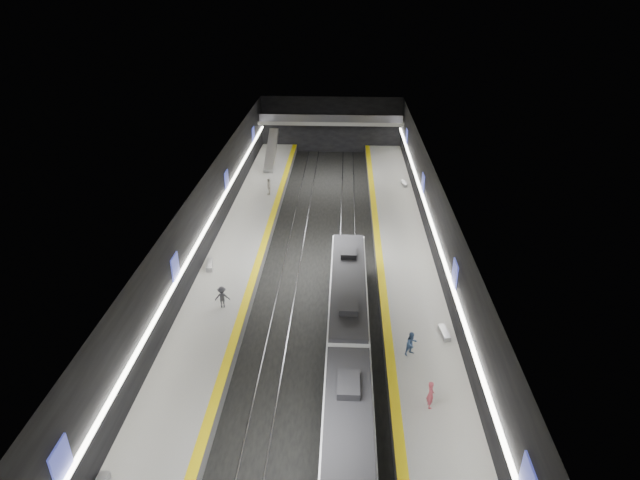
# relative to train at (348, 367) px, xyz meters

# --- Properties ---
(ground) EXTENTS (70.00, 70.00, 0.00)m
(ground) POSITION_rel_train_xyz_m (-2.50, 15.24, -2.20)
(ground) COLOR black
(ground) RESTS_ON ground
(ceiling) EXTENTS (20.00, 70.00, 0.04)m
(ceiling) POSITION_rel_train_xyz_m (-2.50, 15.24, 5.80)
(ceiling) COLOR beige
(ceiling) RESTS_ON wall_left
(wall_left) EXTENTS (0.04, 70.00, 8.00)m
(wall_left) POSITION_rel_train_xyz_m (-12.50, 15.24, 1.80)
(wall_left) COLOR black
(wall_left) RESTS_ON ground
(wall_right) EXTENTS (0.04, 70.00, 8.00)m
(wall_right) POSITION_rel_train_xyz_m (7.50, 15.24, 1.80)
(wall_right) COLOR black
(wall_right) RESTS_ON ground
(wall_back) EXTENTS (20.00, 0.04, 8.00)m
(wall_back) POSITION_rel_train_xyz_m (-2.50, 50.24, 1.80)
(wall_back) COLOR black
(wall_back) RESTS_ON ground
(platform_left) EXTENTS (5.00, 70.00, 1.00)m
(platform_left) POSITION_rel_train_xyz_m (-10.00, 15.24, -1.70)
(platform_left) COLOR slate
(platform_left) RESTS_ON ground
(tile_surface_left) EXTENTS (5.00, 70.00, 0.02)m
(tile_surface_left) POSITION_rel_train_xyz_m (-10.00, 15.24, -1.19)
(tile_surface_left) COLOR #A1A19C
(tile_surface_left) RESTS_ON platform_left
(tactile_strip_left) EXTENTS (0.60, 70.00, 0.02)m
(tactile_strip_left) POSITION_rel_train_xyz_m (-7.80, 15.24, -1.18)
(tactile_strip_left) COLOR yellow
(tactile_strip_left) RESTS_ON platform_left
(platform_right) EXTENTS (5.00, 70.00, 1.00)m
(platform_right) POSITION_rel_train_xyz_m (5.00, 15.24, -1.70)
(platform_right) COLOR slate
(platform_right) RESTS_ON ground
(tile_surface_right) EXTENTS (5.00, 70.00, 0.02)m
(tile_surface_right) POSITION_rel_train_xyz_m (5.00, 15.24, -1.19)
(tile_surface_right) COLOR #A1A19C
(tile_surface_right) RESTS_ON platform_right
(tactile_strip_right) EXTENTS (0.60, 70.00, 0.02)m
(tactile_strip_right) POSITION_rel_train_xyz_m (2.80, 15.24, -1.18)
(tactile_strip_right) COLOR yellow
(tactile_strip_right) RESTS_ON platform_right
(rails) EXTENTS (6.52, 70.00, 0.12)m
(rails) POSITION_rel_train_xyz_m (-2.50, 15.24, -2.14)
(rails) COLOR gray
(rails) RESTS_ON ground
(train) EXTENTS (2.69, 30.04, 3.60)m
(train) POSITION_rel_train_xyz_m (0.00, 0.00, 0.00)
(train) COLOR #0E1A35
(train) RESTS_ON ground
(ad_posters) EXTENTS (19.94, 53.50, 2.20)m
(ad_posters) POSITION_rel_train_xyz_m (-2.50, 16.24, 2.30)
(ad_posters) COLOR #383FA8
(ad_posters) RESTS_ON wall_left
(cove_light_left) EXTENTS (0.25, 68.60, 0.12)m
(cove_light_left) POSITION_rel_train_xyz_m (-12.30, 15.24, 1.60)
(cove_light_left) COLOR white
(cove_light_left) RESTS_ON wall_left
(cove_light_right) EXTENTS (0.25, 68.60, 0.12)m
(cove_light_right) POSITION_rel_train_xyz_m (7.30, 15.24, 1.60)
(cove_light_right) COLOR white
(cove_light_right) RESTS_ON wall_right
(mezzanine_bridge) EXTENTS (20.00, 3.00, 1.50)m
(mezzanine_bridge) POSITION_rel_train_xyz_m (-2.50, 48.17, 2.84)
(mezzanine_bridge) COLOR gray
(mezzanine_bridge) RESTS_ON wall_left
(escalator) EXTENTS (1.20, 7.50, 3.92)m
(escalator) POSITION_rel_train_xyz_m (-10.00, 41.24, 0.70)
(escalator) COLOR #99999E
(escalator) RESTS_ON platform_left
(bench_left_far) EXTENTS (0.86, 1.90, 0.45)m
(bench_left_far) POSITION_rel_train_xyz_m (-11.79, 13.75, -0.97)
(bench_left_far) COLOR #99999E
(bench_left_far) RESTS_ON platform_left
(bench_right_near) EXTENTS (0.69, 1.67, 0.40)m
(bench_right_near) POSITION_rel_train_xyz_m (6.70, 5.04, -1.00)
(bench_right_near) COLOR #99999E
(bench_right_near) RESTS_ON platform_right
(bench_right_far) EXTENTS (0.68, 1.66, 0.39)m
(bench_right_far) POSITION_rel_train_xyz_m (6.61, 34.27, -1.00)
(bench_right_far) COLOR #99999E
(bench_right_far) RESTS_ON platform_right
(passenger_right_a) EXTENTS (0.50, 0.70, 1.80)m
(passenger_right_a) POSITION_rel_train_xyz_m (4.75, -1.85, -0.30)
(passenger_right_a) COLOR #CF4D5E
(passenger_right_a) RESTS_ON platform_right
(passenger_right_b) EXTENTS (1.04, 0.98, 1.71)m
(passenger_right_b) POSITION_rel_train_xyz_m (4.17, 2.88, -0.34)
(passenger_right_b) COLOR #456396
(passenger_right_b) RESTS_ON platform_right
(passenger_left_a) EXTENTS (0.47, 1.12, 1.91)m
(passenger_left_a) POSITION_rel_train_xyz_m (-8.92, 30.60, -0.24)
(passenger_left_a) COLOR silver
(passenger_left_a) RESTS_ON platform_left
(passenger_left_b) EXTENTS (1.19, 0.78, 1.73)m
(passenger_left_b) POSITION_rel_train_xyz_m (-9.38, 7.81, -0.33)
(passenger_left_b) COLOR #45454D
(passenger_left_b) RESTS_ON platform_left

